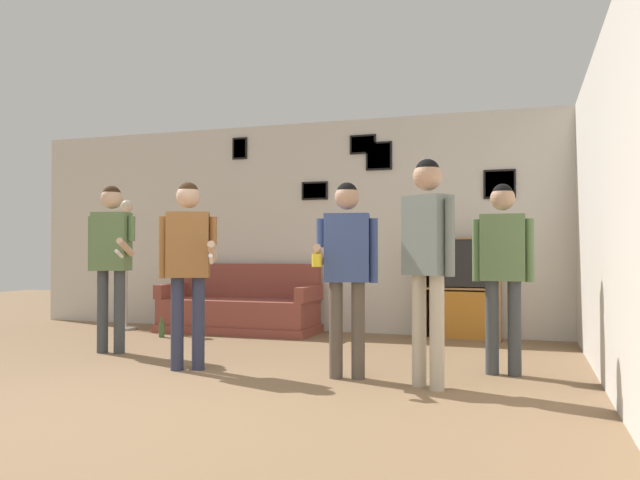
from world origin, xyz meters
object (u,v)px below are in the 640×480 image
person_player_foreground_left (111,250)px  bottle_on_floor (162,329)px  couch (240,309)px  person_player_foreground_center (188,255)px  person_spectator_far_right (503,258)px  person_watcher_holding_cup (347,259)px  floor_lamp (127,252)px  person_spectator_near_bookshelf (428,246)px  bookshelf (462,289)px

person_player_foreground_left → bottle_on_floor: size_ratio=7.10×
couch → person_player_foreground_center: person_player_foreground_center is taller
person_player_foreground_center → person_spectator_far_right: size_ratio=1.02×
person_watcher_holding_cup → person_player_foreground_left: bearing=169.9°
floor_lamp → bottle_on_floor: floor_lamp is taller
floor_lamp → person_spectator_near_bookshelf: person_spectator_near_bookshelf is taller
bookshelf → person_spectator_far_right: 2.12m
person_player_foreground_left → couch: bearing=74.4°
couch → person_watcher_holding_cup: (2.08, -2.37, 0.68)m
couch → person_watcher_holding_cup: size_ratio=1.27×
floor_lamp → person_player_foreground_left: bearing=-58.9°
couch → bookshelf: (2.76, 0.20, 0.31)m
person_watcher_holding_cup → person_spectator_near_bookshelf: person_spectator_near_bookshelf is taller
person_watcher_holding_cup → bookshelf: bearing=75.2°
couch → floor_lamp: 1.71m
person_player_foreground_center → bottle_on_floor: (-1.35, 1.72, -0.91)m
person_watcher_holding_cup → bottle_on_floor: size_ratio=6.67×
person_player_foreground_center → person_spectator_near_bookshelf: 2.09m
floor_lamp → person_spectator_far_right: floor_lamp is taller
couch → person_player_foreground_center: size_ratio=1.24×
person_spectator_near_bookshelf → person_player_foreground_center: bearing=178.4°
person_player_foreground_left → person_player_foreground_center: size_ratio=1.04×
person_player_foreground_left → person_watcher_holding_cup: size_ratio=1.07×
person_spectator_near_bookshelf → person_spectator_far_right: size_ratio=1.08×
bookshelf → person_spectator_near_bookshelf: person_spectator_near_bookshelf is taller
couch → person_player_foreground_left: size_ratio=1.19×
person_spectator_far_right → bottle_on_floor: person_spectator_far_right is taller
person_player_foreground_left → person_watcher_holding_cup: 2.65m
bookshelf → floor_lamp: size_ratio=0.70×
person_player_foreground_left → person_player_foreground_center: 1.32m
couch → bookshelf: size_ratio=1.70×
floor_lamp → couch: bearing=9.3°
person_player_foreground_left → person_watcher_holding_cup: person_player_foreground_left is taller
person_watcher_holding_cup → person_player_foreground_center: bearing=-176.5°
person_watcher_holding_cup → bottle_on_floor: (-2.76, 1.63, -0.87)m
bookshelf → person_player_foreground_center: person_player_foreground_center is taller
bookshelf → person_player_foreground_left: (-3.29, -2.10, 0.45)m
couch → floor_lamp: size_ratio=1.19×
bookshelf → person_spectator_far_right: person_spectator_far_right is taller
person_player_foreground_left → person_spectator_far_right: size_ratio=1.06×
person_player_foreground_center → person_watcher_holding_cup: person_player_foreground_center is taller
couch → person_spectator_near_bookshelf: person_spectator_near_bookshelf is taller
bottle_on_floor → person_player_foreground_left: bearing=-82.7°
floor_lamp → bottle_on_floor: bearing=-29.9°
couch → person_player_foreground_center: 2.64m
bookshelf → person_watcher_holding_cup: bearing=-104.8°
bookshelf → person_spectator_near_bookshelf: (-0.00, -2.71, 0.48)m
floor_lamp → person_spectator_near_bookshelf: 4.84m
bottle_on_floor → person_watcher_holding_cup: bearing=-30.6°
person_player_foreground_center → person_watcher_holding_cup: size_ratio=1.03×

